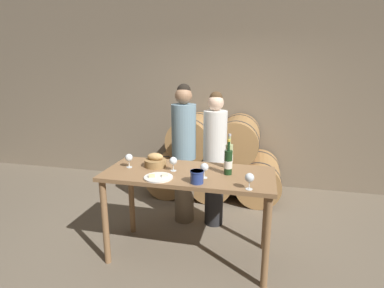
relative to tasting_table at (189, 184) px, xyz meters
The scene contains 15 objects.
ground_plane 0.81m from the tasting_table, ahead, with size 10.00×10.00×0.00m, color #726654.
stone_wall_back 2.41m from the tasting_table, 90.00° to the left, with size 10.00×0.12×3.20m.
barrel_stack 1.71m from the tasting_table, 90.00° to the left, with size 2.01×0.93×1.24m.
tasting_table is the anchor object (origin of this frame).
person_left 0.78m from the tasting_table, 108.23° to the left, with size 0.30×0.30×1.75m.
person_right 0.75m from the tasting_table, 78.92° to the left, with size 0.28×0.28×1.67m.
wine_bottle_red 0.46m from the tasting_table, ahead, with size 0.08×0.08×0.35m.
wine_bottle_white 0.50m from the tasting_table, 30.83° to the left, with size 0.08×0.08×0.36m.
blue_crock 0.36m from the tasting_table, 61.78° to the right, with size 0.12×0.12×0.12m.
bread_basket 0.43m from the tasting_table, 166.52° to the left, with size 0.23×0.23×0.15m.
cheese_plate 0.35m from the tasting_table, 135.49° to the right, with size 0.27×0.27×0.04m.
wine_glass_far_left 0.67m from the tasting_table, behind, with size 0.08×0.08×0.14m.
wine_glass_left 0.28m from the tasting_table, behind, with size 0.08×0.08×0.14m.
wine_glass_center 0.32m from the tasting_table, 34.06° to the right, with size 0.08×0.08×0.14m.
wine_glass_right 0.71m from the tasting_table, 26.83° to the right, with size 0.08×0.08×0.14m.
Camera 1 is at (0.68, -2.72, 1.92)m, focal length 28.00 mm.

